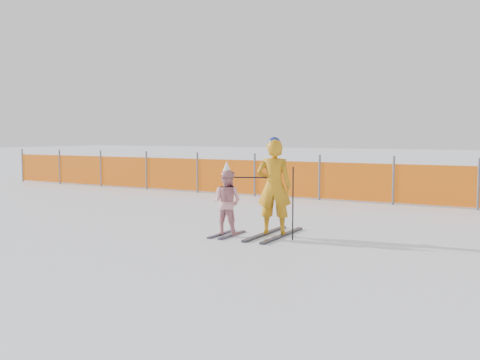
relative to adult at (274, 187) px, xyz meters
name	(u,v)px	position (x,y,z in m)	size (l,w,h in m)	color
ground	(226,241)	(-0.51, -0.83, -0.87)	(120.00, 120.00, 0.00)	white
adult	(274,187)	(0.00, 0.00, 0.00)	(0.70, 1.64, 1.76)	black
child	(227,201)	(-0.75, -0.38, -0.26)	(0.57, 0.89, 1.33)	black
ski_poles	(279,195)	(0.19, -0.20, -0.11)	(1.10, 0.29, 1.26)	black
safety_fence	(218,176)	(-4.38, 5.30, -0.32)	(17.66, 0.06, 1.25)	#595960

